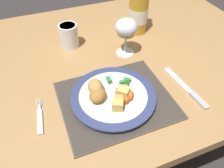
% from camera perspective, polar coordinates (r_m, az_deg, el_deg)
% --- Properties ---
extents(ground_plane, '(6.00, 6.00, 0.00)m').
position_cam_1_polar(ground_plane, '(1.37, -0.47, -18.02)').
color(ground_plane, '#383333').
extents(dining_table, '(1.25, 0.85, 0.74)m').
position_cam_1_polar(dining_table, '(0.85, -0.71, 2.28)').
color(dining_table, '#AD7F4C').
rests_on(dining_table, ground).
extents(placemat, '(0.31, 0.27, 0.01)m').
position_cam_1_polar(placemat, '(0.63, 0.99, -4.13)').
color(placemat, brown).
rests_on(placemat, dining_table).
extents(dinner_plate, '(0.24, 0.24, 0.02)m').
position_cam_1_polar(dinner_plate, '(0.62, 0.30, -3.35)').
color(dinner_plate, white).
rests_on(dinner_plate, placemat).
extents(breaded_croquettes, '(0.07, 0.09, 0.04)m').
position_cam_1_polar(breaded_croquettes, '(0.60, -4.07, -1.74)').
color(breaded_croquettes, '#A87033').
rests_on(breaded_croquettes, dinner_plate).
extents(green_beans_pile, '(0.07, 0.09, 0.02)m').
position_cam_1_polar(green_beans_pile, '(0.63, 2.83, -0.39)').
color(green_beans_pile, '#338438').
rests_on(green_beans_pile, dinner_plate).
extents(glazed_carrots, '(0.06, 0.07, 0.02)m').
position_cam_1_polar(glazed_carrots, '(0.60, 3.37, -2.91)').
color(glazed_carrots, orange).
rests_on(glazed_carrots, dinner_plate).
extents(fork, '(0.03, 0.12, 0.01)m').
position_cam_1_polar(fork, '(0.62, -18.32, -8.60)').
color(fork, silver).
rests_on(fork, dining_table).
extents(table_knife, '(0.03, 0.20, 0.01)m').
position_cam_1_polar(table_knife, '(0.70, 19.38, -1.56)').
color(table_knife, silver).
rests_on(table_knife, dining_table).
extents(wine_glass, '(0.08, 0.08, 0.14)m').
position_cam_1_polar(wine_glass, '(0.75, 3.74, 14.18)').
color(wine_glass, silver).
rests_on(wine_glass, dining_table).
extents(bottle, '(0.08, 0.08, 0.26)m').
position_cam_1_polar(bottle, '(0.89, 6.93, 18.98)').
color(bottle, gold).
rests_on(bottle, dining_table).
extents(roast_potatoes, '(0.07, 0.07, 0.03)m').
position_cam_1_polar(roast_potatoes, '(0.59, 2.23, -3.88)').
color(roast_potatoes, gold).
rests_on(roast_potatoes, dinner_plate).
extents(drinking_cup, '(0.07, 0.07, 0.09)m').
position_cam_1_polar(drinking_cup, '(0.83, -11.19, 12.37)').
color(drinking_cup, white).
rests_on(drinking_cup, dining_table).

